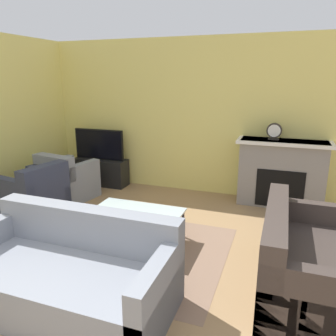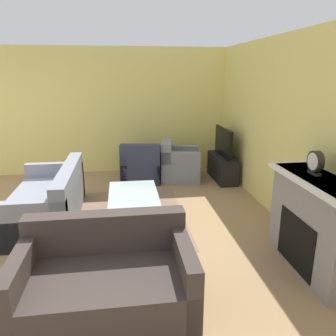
{
  "view_description": "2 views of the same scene",
  "coord_description": "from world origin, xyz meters",
  "px_view_note": "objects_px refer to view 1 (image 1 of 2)",
  "views": [
    {
      "loc": [
        1.54,
        -1.02,
        2.02
      ],
      "look_at": [
        0.12,
        2.92,
        0.86
      ],
      "focal_mm": 35.0,
      "sensor_mm": 36.0,
      "label": 1
    },
    {
      "loc": [
        4.58,
        2.27,
        2.15
      ],
      "look_at": [
        0.16,
        2.9,
        0.85
      ],
      "focal_mm": 35.0,
      "sensor_mm": 36.0,
      "label": 2
    }
  ],
  "objects_px": {
    "armchair_accent": "(67,182)",
    "mantel_clock": "(274,131)",
    "tv": "(99,144)",
    "coffee_table": "(135,215)",
    "couch_sectional": "(69,275)",
    "potted_plant": "(54,173)",
    "couch_loveseat": "(310,264)",
    "armchair_by_window": "(34,197)"
  },
  "relations": [
    {
      "from": "armchair_accent",
      "to": "mantel_clock",
      "type": "height_order",
      "value": "mantel_clock"
    },
    {
      "from": "tv",
      "to": "coffee_table",
      "type": "height_order",
      "value": "tv"
    },
    {
      "from": "couch_sectional",
      "to": "mantel_clock",
      "type": "height_order",
      "value": "mantel_clock"
    },
    {
      "from": "potted_plant",
      "to": "tv",
      "type": "bearing_deg",
      "value": 57.21
    },
    {
      "from": "couch_sectional",
      "to": "mantel_clock",
      "type": "distance_m",
      "value": 3.71
    },
    {
      "from": "tv",
      "to": "couch_loveseat",
      "type": "height_order",
      "value": "tv"
    },
    {
      "from": "armchair_accent",
      "to": "potted_plant",
      "type": "xyz_separation_m",
      "value": [
        -0.38,
        0.15,
        0.09
      ]
    },
    {
      "from": "couch_loveseat",
      "to": "armchair_accent",
      "type": "bearing_deg",
      "value": 70.47
    },
    {
      "from": "coffee_table",
      "to": "potted_plant",
      "type": "distance_m",
      "value": 2.42
    },
    {
      "from": "armchair_accent",
      "to": "tv",
      "type": "bearing_deg",
      "value": -87.27
    },
    {
      "from": "couch_loveseat",
      "to": "mantel_clock",
      "type": "distance_m",
      "value": 2.52
    },
    {
      "from": "couch_sectional",
      "to": "mantel_clock",
      "type": "xyz_separation_m",
      "value": [
        1.58,
        3.23,
        0.93
      ]
    },
    {
      "from": "couch_sectional",
      "to": "potted_plant",
      "type": "distance_m",
      "value": 3.19
    },
    {
      "from": "tv",
      "to": "coffee_table",
      "type": "bearing_deg",
      "value": -49.35
    },
    {
      "from": "couch_loveseat",
      "to": "armchair_by_window",
      "type": "xyz_separation_m",
      "value": [
        -3.8,
        0.57,
        0.01
      ]
    },
    {
      "from": "couch_sectional",
      "to": "couch_loveseat",
      "type": "bearing_deg",
      "value": 24.37
    },
    {
      "from": "couch_sectional",
      "to": "couch_loveseat",
      "type": "height_order",
      "value": "same"
    },
    {
      "from": "tv",
      "to": "couch_sectional",
      "type": "bearing_deg",
      "value": -63.59
    },
    {
      "from": "potted_plant",
      "to": "mantel_clock",
      "type": "relative_size",
      "value": 2.36
    },
    {
      "from": "tv",
      "to": "armchair_accent",
      "type": "bearing_deg",
      "value": -96.94
    },
    {
      "from": "tv",
      "to": "armchair_accent",
      "type": "distance_m",
      "value": 1.03
    },
    {
      "from": "armchair_accent",
      "to": "mantel_clock",
      "type": "distance_m",
      "value": 3.52
    },
    {
      "from": "couch_sectional",
      "to": "coffee_table",
      "type": "height_order",
      "value": "couch_sectional"
    },
    {
      "from": "tv",
      "to": "mantel_clock",
      "type": "distance_m",
      "value": 3.19
    },
    {
      "from": "couch_loveseat",
      "to": "potted_plant",
      "type": "relative_size",
      "value": 2.53
    },
    {
      "from": "couch_sectional",
      "to": "potted_plant",
      "type": "height_order",
      "value": "couch_sectional"
    },
    {
      "from": "armchair_by_window",
      "to": "mantel_clock",
      "type": "height_order",
      "value": "mantel_clock"
    },
    {
      "from": "couch_loveseat",
      "to": "armchair_by_window",
      "type": "relative_size",
      "value": 1.7
    },
    {
      "from": "armchair_accent",
      "to": "coffee_table",
      "type": "xyz_separation_m",
      "value": [
        1.75,
        -1.01,
        0.06
      ]
    },
    {
      "from": "couch_sectional",
      "to": "couch_loveseat",
      "type": "xyz_separation_m",
      "value": [
        2.08,
        0.94,
        -0.0
      ]
    },
    {
      "from": "armchair_accent",
      "to": "potted_plant",
      "type": "bearing_deg",
      "value": -11.65
    },
    {
      "from": "couch_loveseat",
      "to": "coffee_table",
      "type": "height_order",
      "value": "couch_loveseat"
    },
    {
      "from": "coffee_table",
      "to": "mantel_clock",
      "type": "distance_m",
      "value": 2.62
    },
    {
      "from": "couch_loveseat",
      "to": "armchair_accent",
      "type": "height_order",
      "value": "same"
    },
    {
      "from": "couch_sectional",
      "to": "potted_plant",
      "type": "relative_size",
      "value": 3.09
    },
    {
      "from": "couch_sectional",
      "to": "armchair_by_window",
      "type": "distance_m",
      "value": 2.29
    },
    {
      "from": "tv",
      "to": "couch_loveseat",
      "type": "distance_m",
      "value": 4.32
    },
    {
      "from": "armchair_by_window",
      "to": "mantel_clock",
      "type": "xyz_separation_m",
      "value": [
        3.3,
        1.71,
        0.91
      ]
    },
    {
      "from": "armchair_by_window",
      "to": "couch_loveseat",
      "type": "bearing_deg",
      "value": 90.7
    },
    {
      "from": "armchair_by_window",
      "to": "coffee_table",
      "type": "distance_m",
      "value": 1.8
    },
    {
      "from": "potted_plant",
      "to": "mantel_clock",
      "type": "distance_m",
      "value": 3.82
    },
    {
      "from": "coffee_table",
      "to": "mantel_clock",
      "type": "bearing_deg",
      "value": 52.15
    }
  ]
}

